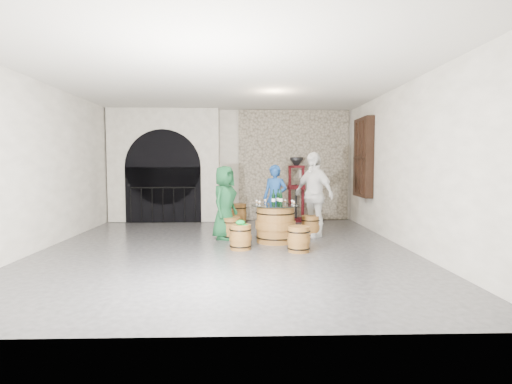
{
  "coord_description": "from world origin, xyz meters",
  "views": [
    {
      "loc": [
        0.36,
        -7.68,
        1.63
      ],
      "look_at": [
        0.61,
        0.64,
        1.05
      ],
      "focal_mm": 28.0,
      "sensor_mm": 36.0,
      "label": 1
    }
  ],
  "objects_px": {
    "barrel_stool_right": "(310,226)",
    "person_blue": "(275,199)",
    "barrel_table": "(275,224)",
    "wine_bottle_left": "(273,199)",
    "barrel_stool_near_left": "(241,237)",
    "person_white": "(313,195)",
    "wine_bottle_right": "(278,198)",
    "barrel_stool_near_right": "(299,239)",
    "side_barrel": "(239,214)",
    "wine_bottle_center": "(281,199)",
    "barrel_stool_left": "(231,228)",
    "corking_press": "(296,184)",
    "person_green": "(225,203)",
    "barrel_stool_far": "(275,224)"
  },
  "relations": [
    {
      "from": "barrel_stool_near_left",
      "to": "wine_bottle_left",
      "type": "distance_m",
      "value": 1.18
    },
    {
      "from": "barrel_stool_left",
      "to": "corking_press",
      "type": "bearing_deg",
      "value": 56.3
    },
    {
      "from": "barrel_table",
      "to": "barrel_stool_near_right",
      "type": "bearing_deg",
      "value": -68.87
    },
    {
      "from": "wine_bottle_center",
      "to": "wine_bottle_right",
      "type": "xyz_separation_m",
      "value": [
        -0.04,
        0.16,
        0.0
      ]
    },
    {
      "from": "barrel_stool_left",
      "to": "person_blue",
      "type": "bearing_deg",
      "value": 38.22
    },
    {
      "from": "barrel_stool_right",
      "to": "corking_press",
      "type": "distance_m",
      "value": 2.57
    },
    {
      "from": "barrel_stool_near_right",
      "to": "person_blue",
      "type": "xyz_separation_m",
      "value": [
        -0.29,
        2.09,
        0.57
      ]
    },
    {
      "from": "wine_bottle_right",
      "to": "wine_bottle_left",
      "type": "bearing_deg",
      "value": -122.17
    },
    {
      "from": "person_blue",
      "to": "side_barrel",
      "type": "bearing_deg",
      "value": 150.29
    },
    {
      "from": "barrel_stool_left",
      "to": "wine_bottle_center",
      "type": "xyz_separation_m",
      "value": [
        1.05,
        -0.35,
        0.68
      ]
    },
    {
      "from": "barrel_stool_near_left",
      "to": "person_white",
      "type": "relative_size",
      "value": 0.25
    },
    {
      "from": "wine_bottle_left",
      "to": "wine_bottle_right",
      "type": "distance_m",
      "value": 0.21
    },
    {
      "from": "barrel_stool_near_left",
      "to": "person_blue",
      "type": "height_order",
      "value": "person_blue"
    },
    {
      "from": "side_barrel",
      "to": "wine_bottle_center",
      "type": "bearing_deg",
      "value": -69.32
    },
    {
      "from": "person_green",
      "to": "person_white",
      "type": "distance_m",
      "value": 2.0
    },
    {
      "from": "barrel_stool_left",
      "to": "barrel_stool_right",
      "type": "distance_m",
      "value": 1.78
    },
    {
      "from": "person_blue",
      "to": "side_barrel",
      "type": "height_order",
      "value": "person_blue"
    },
    {
      "from": "person_blue",
      "to": "barrel_table",
      "type": "bearing_deg",
      "value": -68.1
    },
    {
      "from": "barrel_stool_left",
      "to": "wine_bottle_left",
      "type": "xyz_separation_m",
      "value": [
        0.9,
        -0.37,
        0.68
      ]
    },
    {
      "from": "barrel_stool_near_left",
      "to": "wine_bottle_left",
      "type": "xyz_separation_m",
      "value": [
        0.68,
        0.68,
        0.68
      ]
    },
    {
      "from": "barrel_stool_far",
      "to": "wine_bottle_left",
      "type": "height_order",
      "value": "wine_bottle_left"
    },
    {
      "from": "barrel_stool_near_right",
      "to": "side_barrel",
      "type": "relative_size",
      "value": 0.84
    },
    {
      "from": "barrel_stool_near_right",
      "to": "wine_bottle_right",
      "type": "height_order",
      "value": "wine_bottle_right"
    },
    {
      "from": "barrel_stool_left",
      "to": "side_barrel",
      "type": "distance_m",
      "value": 2.07
    },
    {
      "from": "barrel_stool_left",
      "to": "wine_bottle_left",
      "type": "height_order",
      "value": "wine_bottle_left"
    },
    {
      "from": "barrel_stool_near_right",
      "to": "side_barrel",
      "type": "xyz_separation_m",
      "value": [
        -1.16,
        3.36,
        0.05
      ]
    },
    {
      "from": "wine_bottle_left",
      "to": "wine_bottle_right",
      "type": "bearing_deg",
      "value": 57.83
    },
    {
      "from": "person_white",
      "to": "wine_bottle_right",
      "type": "xyz_separation_m",
      "value": [
        -0.83,
        -0.45,
        -0.03
      ]
    },
    {
      "from": "barrel_stool_near_left",
      "to": "person_white",
      "type": "xyz_separation_m",
      "value": [
        1.62,
        1.31,
        0.71
      ]
    },
    {
      "from": "barrel_table",
      "to": "barrel_stool_near_left",
      "type": "height_order",
      "value": "barrel_table"
    },
    {
      "from": "barrel_stool_near_left",
      "to": "wine_bottle_center",
      "type": "bearing_deg",
      "value": 40.05
    },
    {
      "from": "barrel_stool_left",
      "to": "person_blue",
      "type": "distance_m",
      "value": 1.42
    },
    {
      "from": "barrel_table",
      "to": "corking_press",
      "type": "height_order",
      "value": "corking_press"
    },
    {
      "from": "person_green",
      "to": "wine_bottle_right",
      "type": "xyz_separation_m",
      "value": [
        1.15,
        -0.24,
        0.12
      ]
    },
    {
      "from": "barrel_stool_near_right",
      "to": "wine_bottle_center",
      "type": "bearing_deg",
      "value": 104.91
    },
    {
      "from": "person_green",
      "to": "corking_press",
      "type": "relative_size",
      "value": 0.87
    },
    {
      "from": "person_green",
      "to": "wine_bottle_center",
      "type": "xyz_separation_m",
      "value": [
        1.19,
        -0.4,
        0.12
      ]
    },
    {
      "from": "barrel_table",
      "to": "barrel_stool_right",
      "type": "xyz_separation_m",
      "value": [
        0.83,
        0.56,
        -0.15
      ]
    },
    {
      "from": "barrel_stool_near_right",
      "to": "person_white",
      "type": "bearing_deg",
      "value": 70.85
    },
    {
      "from": "side_barrel",
      "to": "barrel_stool_left",
      "type": "bearing_deg",
      "value": -93.89
    },
    {
      "from": "person_blue",
      "to": "wine_bottle_left",
      "type": "relative_size",
      "value": 5.0
    },
    {
      "from": "wine_bottle_left",
      "to": "wine_bottle_center",
      "type": "bearing_deg",
      "value": 7.1
    },
    {
      "from": "barrel_stool_near_left",
      "to": "wine_bottle_right",
      "type": "xyz_separation_m",
      "value": [
        0.79,
        0.86,
        0.68
      ]
    },
    {
      "from": "barrel_table",
      "to": "wine_bottle_left",
      "type": "distance_m",
      "value": 0.53
    },
    {
      "from": "barrel_table",
      "to": "person_blue",
      "type": "bearing_deg",
      "value": 86.25
    },
    {
      "from": "person_blue",
      "to": "wine_bottle_left",
      "type": "xyz_separation_m",
      "value": [
        -0.12,
        -1.17,
        0.1
      ]
    },
    {
      "from": "barrel_stool_right",
      "to": "person_blue",
      "type": "bearing_deg",
      "value": 142.1
    },
    {
      "from": "barrel_table",
      "to": "wine_bottle_center",
      "type": "xyz_separation_m",
      "value": [
        0.11,
        0.01,
        0.53
      ]
    },
    {
      "from": "wine_bottle_right",
      "to": "barrel_stool_left",
      "type": "bearing_deg",
      "value": 169.37
    },
    {
      "from": "barrel_table",
      "to": "barrel_stool_near_left",
      "type": "relative_size",
      "value": 2.12
    }
  ]
}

